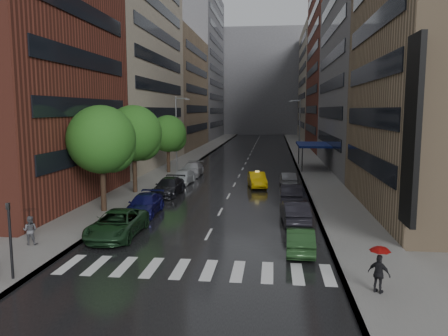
% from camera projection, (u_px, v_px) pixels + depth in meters
% --- Properties ---
extents(ground, '(220.00, 220.00, 0.00)m').
position_uv_depth(ground, '(197.00, 256.00, 22.98)').
color(ground, gray).
rests_on(ground, ground).
extents(road, '(14.00, 140.00, 0.01)m').
position_uv_depth(road, '(249.00, 156.00, 72.22)').
color(road, black).
rests_on(road, ground).
extents(sidewalk_left, '(4.00, 140.00, 0.15)m').
position_uv_depth(sidewalk_left, '(196.00, 155.00, 73.21)').
color(sidewalk_left, gray).
rests_on(sidewalk_left, ground).
extents(sidewalk_right, '(4.00, 140.00, 0.15)m').
position_uv_depth(sidewalk_right, '(304.00, 156.00, 71.21)').
color(sidewalk_right, gray).
rests_on(sidewalk_right, ground).
extents(crosswalk, '(13.15, 2.80, 0.01)m').
position_uv_depth(crosswalk, '(194.00, 269.00, 20.99)').
color(crosswalk, silver).
rests_on(crosswalk, ground).
extents(buildings_left, '(8.00, 108.00, 38.00)m').
position_uv_depth(buildings_left, '(171.00, 64.00, 80.41)').
color(buildings_left, maroon).
rests_on(buildings_left, ground).
extents(buildings_right, '(8.05, 109.10, 36.00)m').
position_uv_depth(buildings_right, '(339.00, 66.00, 75.15)').
color(buildings_right, '#937A5B').
rests_on(buildings_right, ground).
extents(building_far, '(40.00, 14.00, 32.00)m').
position_uv_depth(building_far, '(262.00, 83.00, 137.06)').
color(building_far, slate).
rests_on(building_far, ground).
extents(tree_near, '(5.00, 5.00, 7.97)m').
position_uv_depth(tree_near, '(101.00, 140.00, 31.85)').
color(tree_near, '#382619').
rests_on(tree_near, ground).
extents(tree_mid, '(5.05, 5.05, 8.05)m').
position_uv_depth(tree_mid, '(134.00, 133.00, 39.18)').
color(tree_mid, '#382619').
rests_on(tree_mid, ground).
extents(tree_far, '(4.38, 4.38, 6.98)m').
position_uv_depth(tree_far, '(168.00, 134.00, 51.94)').
color(tree_far, '#382619').
rests_on(tree_far, ground).
extents(taxi, '(2.24, 4.67, 1.48)m').
position_uv_depth(taxi, '(257.00, 180.00, 43.24)').
color(taxi, '#E8B80C').
rests_on(taxi, ground).
extents(parked_cars_left, '(2.66, 30.16, 1.58)m').
position_uv_depth(parked_cars_left, '(164.00, 190.00, 37.54)').
color(parked_cars_left, '#17341C').
rests_on(parked_cars_left, ground).
extents(parked_cars_right, '(2.00, 25.03, 1.60)m').
position_uv_depth(parked_cars_right, '(292.00, 201.00, 33.11)').
color(parked_cars_right, '#193618').
rests_on(parked_cars_right, ground).
extents(ped_black_umbrella, '(0.96, 0.98, 2.09)m').
position_uv_depth(ped_black_umbrella, '(30.00, 223.00, 24.25)').
color(ped_black_umbrella, '#55555B').
rests_on(ped_black_umbrella, sidewalk_left).
extents(ped_red_umbrella, '(0.99, 0.88, 2.01)m').
position_uv_depth(ped_red_umbrella, '(379.00, 265.00, 17.82)').
color(ped_red_umbrella, black).
rests_on(ped_red_umbrella, sidewalk_right).
extents(traffic_light, '(0.18, 0.15, 3.45)m').
position_uv_depth(traffic_light, '(10.00, 233.00, 19.22)').
color(traffic_light, black).
rests_on(traffic_light, sidewalk_left).
extents(street_lamp_left, '(1.74, 0.22, 9.00)m').
position_uv_depth(street_lamp_left, '(177.00, 132.00, 52.73)').
color(street_lamp_left, gray).
rests_on(street_lamp_left, sidewalk_left).
extents(street_lamp_right, '(1.74, 0.22, 9.00)m').
position_uv_depth(street_lamp_right, '(299.00, 128.00, 65.79)').
color(street_lamp_right, gray).
rests_on(street_lamp_right, sidewalk_right).
extents(awning, '(4.00, 8.00, 3.12)m').
position_uv_depth(awning, '(313.00, 145.00, 56.03)').
color(awning, navy).
rests_on(awning, sidewalk_right).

